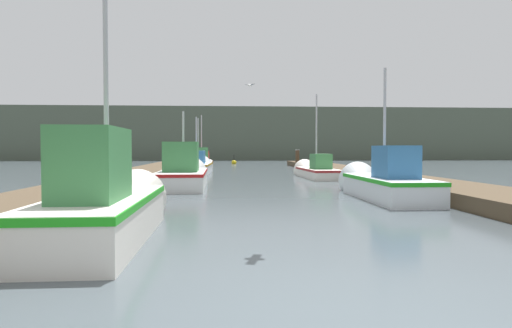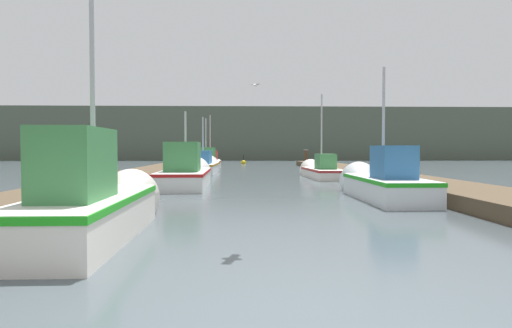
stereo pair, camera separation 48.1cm
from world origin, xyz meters
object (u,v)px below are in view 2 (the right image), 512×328
Objects in this scene: fishing_boat_6 at (210,162)px; mooring_piling_2 at (306,158)px; fishing_boat_2 at (187,173)px; fishing_boat_1 at (382,183)px; seagull_lead at (255,85)px; fishing_boat_0 at (95,203)px; channel_buoy at (243,163)px; mooring_piling_0 at (399,179)px; fishing_boat_4 at (204,166)px; mooring_piling_1 at (102,185)px; fishing_boat_5 at (206,163)px; fishing_boat_3 at (320,171)px.

fishing_boat_6 is 4.29× the size of mooring_piling_2.
fishing_boat_1 is at bearing -38.80° from fishing_boat_2.
fishing_boat_2 is 7.56m from seagull_lead.
channel_buoy is (2.71, 35.43, -0.39)m from fishing_boat_0.
seagull_lead is (0.45, -19.67, 4.54)m from channel_buoy.
mooring_piling_0 is at bearing 153.84° from seagull_lead.
fishing_boat_2 is 6.20× the size of mooring_piling_0.
fishing_boat_1 is 0.82× the size of fishing_boat_2.
fishing_boat_6 is at bearing 90.18° from fishing_boat_2.
fishing_boat_6 is (-0.31, 18.57, -0.06)m from fishing_boat_2.
fishing_boat_0 reaches higher than mooring_piling_2.
fishing_boat_0 is at bearing -139.03° from mooring_piling_0.
fishing_boat_2 is 12.61× the size of seagull_lead.
fishing_boat_0 reaches higher than channel_buoy.
fishing_boat_0 is 5.14× the size of mooring_piling_0.
fishing_boat_1 reaches higher than channel_buoy.
fishing_boat_1 is at bearing -78.78° from fishing_boat_6.
fishing_boat_4 is 6.34m from seagull_lead.
fishing_boat_1 is 0.88× the size of fishing_boat_6.
fishing_boat_6 reaches higher than fishing_boat_1.
mooring_piling_1 is at bearing -96.75° from fishing_boat_6.
mooring_piling_0 is 29.45m from channel_buoy.
fishing_boat_4 is 16.19m from channel_buoy.
fishing_boat_0 reaches higher than fishing_boat_1.
fishing_boat_2 is (-6.13, 4.79, 0.01)m from fishing_boat_1.
mooring_piling_2 is (7.55, -0.66, 0.28)m from fishing_boat_6.
fishing_boat_5 is 3.71× the size of mooring_piling_2.
seagull_lead is (3.15, -12.96, 4.27)m from fishing_boat_6.
fishing_boat_5 reaches higher than mooring_piling_1.
fishing_boat_0 is 8.39m from fishing_boat_1.
seagull_lead is (3.13, -8.24, 4.22)m from fishing_boat_5.
fishing_boat_5 is (-6.36, 9.01, 0.11)m from fishing_boat_3.
fishing_boat_0 is 10.46× the size of seagull_lead.
fishing_boat_5 reaches higher than channel_buoy.
fishing_boat_4 is 11.32m from mooring_piling_2.
fishing_boat_1 is at bearing 10.15° from mooring_piling_1.
fishing_boat_6 is (-0.21, 9.28, -0.02)m from fishing_boat_4.
channel_buoy is 20.19m from seagull_lead.
mooring_piling_1 is at bearing 104.49° from fishing_boat_0.
fishing_boat_2 is 6.03× the size of mooring_piling_1.
mooring_piling_1 is 31.65m from channel_buoy.
mooring_piling_1 is (-7.48, -10.98, 0.18)m from fishing_boat_3.
fishing_boat_0 reaches higher than fishing_boat_4.
fishing_boat_3 is (-0.06, 9.63, -0.11)m from fishing_boat_1.
mooring_piling_0 is (0.85, 0.98, 0.05)m from fishing_boat_1.
fishing_boat_3 reaches higher than mooring_piling_1.
seagull_lead is at bearing -49.79° from fishing_boat_4.
fishing_boat_0 is 35.53m from channel_buoy.
fishing_boat_0 reaches higher than fishing_boat_2.
channel_buoy is at bearing 63.88° from fishing_boat_6.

